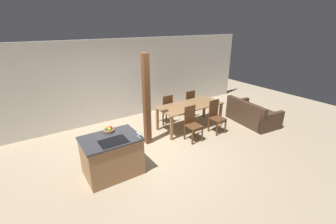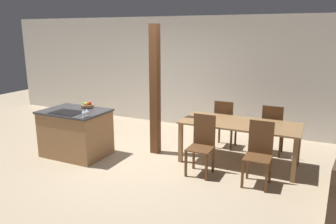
{
  "view_description": "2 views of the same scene",
  "coord_description": "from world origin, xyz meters",
  "px_view_note": "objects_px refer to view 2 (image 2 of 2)",
  "views": [
    {
      "loc": [
        -2.46,
        -4.41,
        3.15
      ],
      "look_at": [
        0.6,
        0.2,
        0.95
      ],
      "focal_mm": 24.0,
      "sensor_mm": 36.0,
      "label": 1
    },
    {
      "loc": [
        3.03,
        -4.88,
        2.34
      ],
      "look_at": [
        0.6,
        0.2,
        0.95
      ],
      "focal_mm": 35.0,
      "sensor_mm": 36.0,
      "label": 2
    }
  ],
  "objects_px": {
    "dining_chair_near_left": "(202,144)",
    "wine_glass_middle": "(87,111)",
    "dining_table": "(240,128)",
    "dining_chair_far_right": "(272,129)",
    "dining_chair_far_left": "(224,124)",
    "wine_glass_near": "(84,112)",
    "dining_chair_near_right": "(259,152)",
    "timber_post": "(155,91)",
    "fruit_bowl": "(87,105)",
    "kitchen_island": "(76,133)"
  },
  "relations": [
    {
      "from": "wine_glass_near",
      "to": "dining_chair_near_right",
      "type": "xyz_separation_m",
      "value": [
        2.87,
        0.62,
        -0.49
      ]
    },
    {
      "from": "dining_chair_near_left",
      "to": "dining_chair_near_right",
      "type": "distance_m",
      "value": 0.94
    },
    {
      "from": "dining_table",
      "to": "dining_chair_near_right",
      "type": "xyz_separation_m",
      "value": [
        0.47,
        -0.68,
        -0.16
      ]
    },
    {
      "from": "dining_table",
      "to": "dining_chair_far_left",
      "type": "distance_m",
      "value": 0.84
    },
    {
      "from": "wine_glass_middle",
      "to": "dining_table",
      "type": "distance_m",
      "value": 2.71
    },
    {
      "from": "wine_glass_middle",
      "to": "dining_chair_far_right",
      "type": "height_order",
      "value": "wine_glass_middle"
    },
    {
      "from": "wine_glass_middle",
      "to": "timber_post",
      "type": "relative_size",
      "value": 0.06
    },
    {
      "from": "wine_glass_near",
      "to": "dining_chair_near_left",
      "type": "xyz_separation_m",
      "value": [
        1.94,
        0.62,
        -0.49
      ]
    },
    {
      "from": "dining_chair_near_left",
      "to": "fruit_bowl",
      "type": "bearing_deg",
      "value": 179.36
    },
    {
      "from": "kitchen_island",
      "to": "dining_table",
      "type": "xyz_separation_m",
      "value": [
        2.93,
        0.94,
        0.23
      ]
    },
    {
      "from": "dining_chair_near_right",
      "to": "dining_chair_far_left",
      "type": "distance_m",
      "value": 1.64
    },
    {
      "from": "dining_chair_near_right",
      "to": "dining_chair_far_right",
      "type": "xyz_separation_m",
      "value": [
        0.0,
        1.35,
        0.0
      ]
    },
    {
      "from": "kitchen_island",
      "to": "dining_chair_far_left",
      "type": "relative_size",
      "value": 1.21
    },
    {
      "from": "wine_glass_near",
      "to": "dining_chair_far_right",
      "type": "relative_size",
      "value": 0.14
    },
    {
      "from": "wine_glass_near",
      "to": "dining_chair_far_right",
      "type": "height_order",
      "value": "wine_glass_near"
    },
    {
      "from": "fruit_bowl",
      "to": "dining_chair_near_left",
      "type": "height_order",
      "value": "fruit_bowl"
    },
    {
      "from": "wine_glass_middle",
      "to": "dining_chair_near_right",
      "type": "bearing_deg",
      "value": 10.56
    },
    {
      "from": "dining_chair_near_left",
      "to": "wine_glass_middle",
      "type": "bearing_deg",
      "value": -164.55
    },
    {
      "from": "dining_table",
      "to": "dining_chair_far_left",
      "type": "relative_size",
      "value": 2.08
    },
    {
      "from": "wine_glass_near",
      "to": "wine_glass_middle",
      "type": "height_order",
      "value": "same"
    },
    {
      "from": "kitchen_island",
      "to": "wine_glass_middle",
      "type": "height_order",
      "value": "wine_glass_middle"
    },
    {
      "from": "dining_chair_far_left",
      "to": "timber_post",
      "type": "xyz_separation_m",
      "value": [
        -1.15,
        -0.83,
        0.72
      ]
    },
    {
      "from": "dining_chair_far_left",
      "to": "wine_glass_near",
      "type": "bearing_deg",
      "value": 45.56
    },
    {
      "from": "fruit_bowl",
      "to": "kitchen_island",
      "type": "bearing_deg",
      "value": -105.7
    },
    {
      "from": "kitchen_island",
      "to": "dining_chair_near_left",
      "type": "relative_size",
      "value": 1.21
    },
    {
      "from": "kitchen_island",
      "to": "wine_glass_near",
      "type": "height_order",
      "value": "wine_glass_near"
    },
    {
      "from": "dining_chair_near_left",
      "to": "dining_chair_near_right",
      "type": "relative_size",
      "value": 1.0
    },
    {
      "from": "dining_chair_near_right",
      "to": "dining_chair_far_right",
      "type": "distance_m",
      "value": 1.35
    },
    {
      "from": "dining_chair_far_right",
      "to": "dining_chair_near_right",
      "type": "bearing_deg",
      "value": 90.0
    },
    {
      "from": "dining_chair_near_left",
      "to": "timber_post",
      "type": "bearing_deg",
      "value": 155.65
    },
    {
      "from": "fruit_bowl",
      "to": "dining_chair_far_left",
      "type": "xyz_separation_m",
      "value": [
        2.38,
        1.33,
        -0.43
      ]
    },
    {
      "from": "wine_glass_near",
      "to": "dining_table",
      "type": "relative_size",
      "value": 0.07
    },
    {
      "from": "wine_glass_middle",
      "to": "dining_chair_near_left",
      "type": "height_order",
      "value": "wine_glass_middle"
    },
    {
      "from": "dining_chair_far_right",
      "to": "kitchen_island",
      "type": "bearing_deg",
      "value": 25.37
    },
    {
      "from": "kitchen_island",
      "to": "dining_chair_near_left",
      "type": "distance_m",
      "value": 2.48
    },
    {
      "from": "wine_glass_near",
      "to": "dining_chair_near_right",
      "type": "relative_size",
      "value": 0.14
    },
    {
      "from": "wine_glass_middle",
      "to": "dining_chair_far_left",
      "type": "relative_size",
      "value": 0.14
    },
    {
      "from": "dining_table",
      "to": "dining_chair_far_right",
      "type": "bearing_deg",
      "value": 55.33
    },
    {
      "from": "fruit_bowl",
      "to": "dining_chair_far_right",
      "type": "distance_m",
      "value": 3.6
    },
    {
      "from": "dining_chair_near_right",
      "to": "dining_chair_far_right",
      "type": "relative_size",
      "value": 1.0
    },
    {
      "from": "dining_table",
      "to": "dining_chair_near_left",
      "type": "relative_size",
      "value": 2.08
    },
    {
      "from": "fruit_bowl",
      "to": "timber_post",
      "type": "relative_size",
      "value": 0.1
    },
    {
      "from": "dining_chair_far_left",
      "to": "dining_chair_far_right",
      "type": "bearing_deg",
      "value": -180.0
    },
    {
      "from": "dining_chair_near_right",
      "to": "dining_chair_far_right",
      "type": "height_order",
      "value": "same"
    },
    {
      "from": "fruit_bowl",
      "to": "wine_glass_near",
      "type": "distance_m",
      "value": 0.79
    },
    {
      "from": "dining_table",
      "to": "dining_chair_far_right",
      "type": "distance_m",
      "value": 0.84
    },
    {
      "from": "dining_chair_near_left",
      "to": "timber_post",
      "type": "relative_size",
      "value": 0.4
    },
    {
      "from": "dining_chair_near_right",
      "to": "timber_post",
      "type": "relative_size",
      "value": 0.4
    },
    {
      "from": "fruit_bowl",
      "to": "dining_chair_far_left",
      "type": "relative_size",
      "value": 0.24
    },
    {
      "from": "wine_glass_middle",
      "to": "dining_chair_near_right",
      "type": "height_order",
      "value": "wine_glass_middle"
    }
  ]
}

